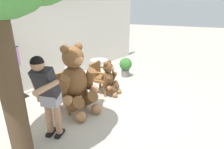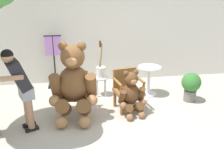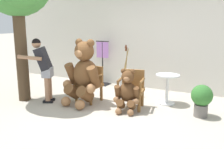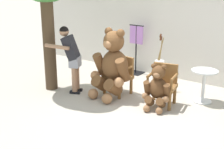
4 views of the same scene
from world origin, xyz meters
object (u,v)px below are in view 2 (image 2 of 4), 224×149
(round_side_table, at_px, (149,77))
(potted_plant, at_px, (191,85))
(wooden_chair_left, at_px, (75,91))
(brush_bucket, at_px, (101,70))
(teddy_bear_large, at_px, (74,83))
(white_stool, at_px, (101,81))
(clothing_display_stand, at_px, (54,60))
(person_visitor, at_px, (20,84))
(teddy_bear_small, at_px, (131,93))
(wooden_chair_right, at_px, (127,88))

(round_side_table, distance_m, potted_plant, 0.98)
(wooden_chair_left, relative_size, brush_bucket, 0.96)
(teddy_bear_large, relative_size, white_stool, 3.38)
(teddy_bear_large, height_order, clothing_display_stand, teddy_bear_large)
(clothing_display_stand, bearing_deg, brush_bucket, -34.68)
(person_visitor, relative_size, clothing_display_stand, 1.14)
(teddy_bear_small, relative_size, brush_bucket, 1.06)
(wooden_chair_left, xyz_separation_m, person_visitor, (-0.94, -0.60, 0.46))
(round_side_table, xyz_separation_m, potted_plant, (0.85, -0.48, -0.05))
(wooden_chair_right, distance_m, person_visitor, 2.18)
(round_side_table, relative_size, potted_plant, 1.06)
(round_side_table, relative_size, clothing_display_stand, 0.53)
(wooden_chair_right, relative_size, round_side_table, 1.19)
(potted_plant, bearing_deg, white_stool, 162.49)
(white_stool, relative_size, clothing_display_stand, 0.34)
(brush_bucket, bearing_deg, round_side_table, -7.38)
(wooden_chair_right, bearing_deg, potted_plant, 4.83)
(wooden_chair_left, bearing_deg, teddy_bear_small, -14.45)
(white_stool, bearing_deg, person_visitor, -139.01)
(wooden_chair_left, relative_size, teddy_bear_large, 0.55)
(potted_plant, height_order, clothing_display_stand, clothing_display_stand)
(wooden_chair_left, xyz_separation_m, brush_bucket, (0.62, 0.76, 0.18))
(wooden_chair_right, xyz_separation_m, person_visitor, (-2.05, -0.60, 0.46))
(wooden_chair_right, height_order, clothing_display_stand, clothing_display_stand)
(teddy_bear_large, xyz_separation_m, round_side_table, (1.79, 0.88, -0.31))
(white_stool, bearing_deg, brush_bucket, 103.65)
(person_visitor, relative_size, round_side_table, 2.16)
(white_stool, xyz_separation_m, potted_plant, (2.00, -0.63, 0.04))
(wooden_chair_left, distance_m, white_stool, 0.99)
(wooden_chair_right, xyz_separation_m, clothing_display_stand, (-1.62, 1.54, 0.26))
(brush_bucket, bearing_deg, wooden_chair_left, -129.35)
(wooden_chair_left, xyz_separation_m, wooden_chair_right, (1.11, -0.00, 0.00))
(person_visitor, distance_m, brush_bucket, 2.09)
(person_visitor, bearing_deg, white_stool, 40.99)
(round_side_table, bearing_deg, clothing_display_stand, 157.79)
(wooden_chair_right, xyz_separation_m, white_stool, (-0.49, 0.76, -0.11))
(brush_bucket, relative_size, clothing_display_stand, 0.66)
(brush_bucket, bearing_deg, clothing_display_stand, 145.32)
(person_visitor, bearing_deg, wooden_chair_right, 16.25)
(person_visitor, xyz_separation_m, round_side_table, (2.71, 1.21, -0.47))
(person_visitor, bearing_deg, teddy_bear_large, 19.91)
(round_side_table, bearing_deg, teddy_bear_large, -153.94)
(wooden_chair_left, bearing_deg, person_visitor, -147.48)
(teddy_bear_small, xyz_separation_m, brush_bucket, (-0.51, 1.05, 0.17))
(wooden_chair_left, relative_size, teddy_bear_small, 0.90)
(round_side_table, height_order, potted_plant, round_side_table)
(white_stool, bearing_deg, teddy_bear_small, -64.22)
(wooden_chair_right, bearing_deg, teddy_bear_large, -166.84)
(round_side_table, bearing_deg, wooden_chair_right, -137.31)
(person_visitor, bearing_deg, potted_plant, 11.50)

